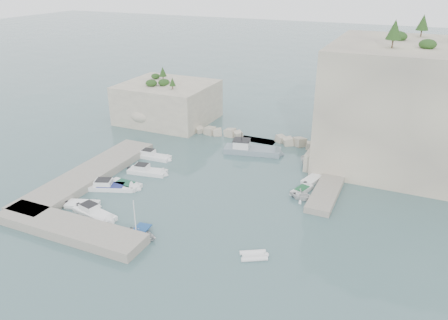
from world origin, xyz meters
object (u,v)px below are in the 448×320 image
at_px(motorboat_d, 111,189).
at_px(tender_east_b, 302,192).
at_px(tender_east_a, 301,199).
at_px(motorboat_f, 95,216).
at_px(motorboat_b, 148,173).
at_px(tender_east_c, 314,180).
at_px(work_boat, 252,153).
at_px(motorboat_e, 83,207).
at_px(motorboat_a, 153,158).
at_px(tender_east_d, 312,168).
at_px(motorboat_c, 125,187).
at_px(rowboat, 137,238).
at_px(inflatable_dinghy, 253,257).

bearing_deg(motorboat_d, tender_east_b, 1.61).
height_order(tender_east_a, tender_east_b, tender_east_a).
bearing_deg(motorboat_f, motorboat_b, 106.24).
bearing_deg(tender_east_b, motorboat_d, 129.27).
relative_size(tender_east_c, work_boat, 0.51).
bearing_deg(motorboat_e, tender_east_b, 13.47).
xyz_separation_m(motorboat_a, tender_east_d, (22.70, 6.56, 0.00)).
height_order(motorboat_a, tender_east_d, tender_east_d).
height_order(motorboat_e, tender_east_d, tender_east_d).
bearing_deg(tender_east_a, motorboat_c, 104.86).
distance_m(motorboat_f, tender_east_c, 28.63).
bearing_deg(tender_east_c, rowboat, 163.40).
bearing_deg(inflatable_dinghy, tender_east_d, 59.41).
distance_m(motorboat_b, rowboat, 15.96).
bearing_deg(tender_east_a, motorboat_d, 106.99).
height_order(motorboat_d, inflatable_dinghy, motorboat_d).
xyz_separation_m(motorboat_a, tender_east_c, (23.88, 2.55, 0.00)).
distance_m(motorboat_e, tender_east_b, 27.23).
distance_m(tender_east_b, tender_east_d, 7.98).
relative_size(motorboat_d, tender_east_b, 1.72).
height_order(motorboat_c, tender_east_b, same).
bearing_deg(tender_east_b, motorboat_e, 139.15).
relative_size(motorboat_d, tender_east_a, 2.24).
bearing_deg(motorboat_d, tender_east_c, 8.90).
distance_m(rowboat, tender_east_b, 21.87).
relative_size(motorboat_e, rowboat, 0.92).
distance_m(motorboat_d, motorboat_e, 5.15).
relative_size(motorboat_a, rowboat, 1.28).
xyz_separation_m(motorboat_d, motorboat_f, (2.53, -6.28, 0.00)).
relative_size(tender_east_c, tender_east_d, 1.16).
xyz_separation_m(motorboat_b, motorboat_c, (-0.45, -4.59, 0.00)).
distance_m(rowboat, tender_east_c, 25.45).
bearing_deg(motorboat_b, tender_east_c, 9.66).
bearing_deg(inflatable_dinghy, motorboat_f, 150.40).
bearing_deg(rowboat, tender_east_c, -38.58).
relative_size(tender_east_b, work_boat, 0.42).
relative_size(motorboat_b, work_boat, 0.63).
height_order(rowboat, tender_east_a, tender_east_a).
xyz_separation_m(tender_east_b, tender_east_d, (-0.56, 7.96, 0.00)).
xyz_separation_m(inflatable_dinghy, tender_east_b, (0.76, 15.44, 0.00)).
distance_m(motorboat_a, tender_east_c, 24.01).
distance_m(motorboat_b, tender_east_c, 22.94).
xyz_separation_m(motorboat_e, tender_east_c, (23.69, 18.42, 0.00)).
relative_size(motorboat_a, motorboat_d, 0.88).
distance_m(rowboat, inflatable_dinghy, 12.69).
distance_m(motorboat_a, motorboat_f, 17.26).
bearing_deg(tender_east_b, tender_east_a, -150.04).
relative_size(inflatable_dinghy, tender_east_d, 0.70).
relative_size(motorboat_b, motorboat_e, 1.39).
bearing_deg(work_boat, rowboat, -108.56).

